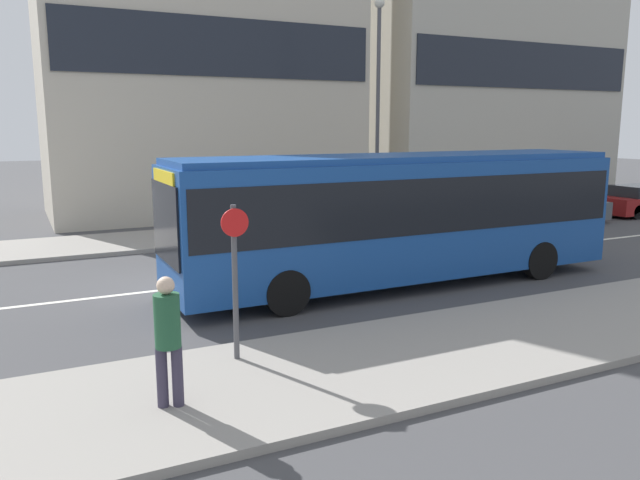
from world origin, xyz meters
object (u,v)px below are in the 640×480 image
at_px(street_lamp, 378,93).
at_px(city_bus, 400,211).
at_px(bus_stop_sign, 235,270).
at_px(pedestrian_near_stop, 168,333).
at_px(parked_car_0, 555,208).

bearing_deg(street_lamp, city_bus, -117.41).
bearing_deg(street_lamp, bus_stop_sign, -130.40).
height_order(city_bus, bus_stop_sign, city_bus).
relative_size(pedestrian_near_stop, street_lamp, 0.22).
distance_m(parked_car_0, pedestrian_near_stop, 19.87).
height_order(city_bus, pedestrian_near_stop, city_bus).
height_order(city_bus, street_lamp, street_lamp).
distance_m(parked_car_0, bus_stop_sign, 18.11).
xyz_separation_m(parked_car_0, bus_stop_sign, (-15.95, -8.52, 0.97)).
distance_m(city_bus, parked_car_0, 11.99).
height_order(parked_car_0, pedestrian_near_stop, pedestrian_near_stop).
relative_size(parked_car_0, bus_stop_sign, 1.65).
bearing_deg(bus_stop_sign, pedestrian_near_stop, -137.31).
bearing_deg(city_bus, street_lamp, 59.86).
bearing_deg(bus_stop_sign, city_bus, 32.01).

